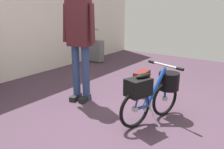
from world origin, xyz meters
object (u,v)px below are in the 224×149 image
Objects in this scene: rolling_suitcase at (96,51)px; backpack_on_floor at (142,82)px; folding_bike_foreground at (154,91)px; visitor_near_wall at (79,35)px.

rolling_suitcase is 2.38m from backpack_on_floor.
rolling_suitcase is at bearing 51.68° from folding_bike_foreground.
visitor_near_wall is 4.66× the size of backpack_on_floor.
folding_bike_foreground is 0.56× the size of visitor_near_wall.
visitor_near_wall reaches higher than backpack_on_floor.
folding_bike_foreground reaches higher than backpack_on_floor.
folding_bike_foreground is 3.28m from rolling_suitcase.
rolling_suitcase is at bearing 57.35° from backpack_on_floor.
backpack_on_floor is (0.75, 0.57, -0.20)m from folding_bike_foreground.
folding_bike_foreground is 0.96m from backpack_on_floor.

